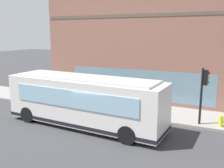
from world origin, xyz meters
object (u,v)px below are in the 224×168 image
object	(u,v)px
city_bus_nearside	(84,101)
fire_hydrant	(221,121)
newspaper_vending_box	(112,100)
pedestrian_near_hydrant	(69,85)
traffic_light_near_corner	(204,86)

from	to	relation	value
city_bus_nearside	fire_hydrant	bearing A→B (deg)	-68.97
city_bus_nearside	newspaper_vending_box	distance (m)	4.34
fire_hydrant	newspaper_vending_box	bearing A→B (deg)	80.45
fire_hydrant	pedestrian_near_hydrant	xyz separation A→B (m)	(2.21, 12.27, 0.66)
traffic_light_near_corner	newspaper_vending_box	bearing A→B (deg)	78.54
fire_hydrant	newspaper_vending_box	distance (m)	7.82
fire_hydrant	newspaper_vending_box	world-z (taller)	newspaper_vending_box
fire_hydrant	newspaper_vending_box	xyz separation A→B (m)	(1.30, 7.71, 0.09)
pedestrian_near_hydrant	newspaper_vending_box	world-z (taller)	pedestrian_near_hydrant
city_bus_nearside	traffic_light_near_corner	size ratio (longest dim) A/B	2.95
city_bus_nearside	fire_hydrant	size ratio (longest dim) A/B	13.75
traffic_light_near_corner	newspaper_vending_box	world-z (taller)	traffic_light_near_corner
traffic_light_near_corner	fire_hydrant	size ratio (longest dim) A/B	4.66
city_bus_nearside	pedestrian_near_hydrant	xyz separation A→B (m)	(5.15, 4.62, -0.38)
city_bus_nearside	pedestrian_near_hydrant	bearing A→B (deg)	41.89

